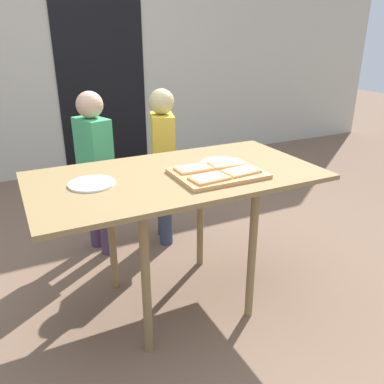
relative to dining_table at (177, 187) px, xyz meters
name	(u,v)px	position (x,y,z in m)	size (l,w,h in m)	color
ground_plane	(179,300)	(0.00, 0.00, -0.67)	(16.00, 16.00, 0.00)	brown
house_wall_back	(65,23)	(0.00, 2.59, 0.80)	(8.00, 0.20, 2.94)	#BCB7A8
house_door	(102,74)	(0.29, 2.49, 0.33)	(0.90, 0.02, 2.00)	black
dining_table	(177,187)	(0.00, 0.00, 0.00)	(1.40, 0.74, 0.74)	olive
cutting_board	(218,173)	(0.17, -0.11, 0.08)	(0.41, 0.31, 0.02)	tan
pizza_slice_near_left	(209,178)	(0.08, -0.19, 0.10)	(0.18, 0.12, 0.01)	#E8A15B
pizza_slice_far_right	(227,164)	(0.26, -0.04, 0.10)	(0.18, 0.12, 0.01)	#E8A15B
pizza_slice_far_left	(194,168)	(0.07, -0.04, 0.10)	(0.17, 0.11, 0.01)	#E8A15B
pizza_slice_near_right	(241,171)	(0.26, -0.17, 0.10)	(0.18, 0.13, 0.01)	#E8A15B
plate_white_left	(92,184)	(-0.41, 0.03, 0.08)	(0.21, 0.21, 0.01)	white
plate_white_right	(221,163)	(0.27, 0.03, 0.08)	(0.21, 0.21, 0.01)	white
child_left	(95,165)	(-0.23, 0.74, -0.06)	(0.21, 0.27, 1.06)	#493452
child_right	(163,158)	(0.21, 0.69, -0.07)	(0.20, 0.27, 1.06)	#323F57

